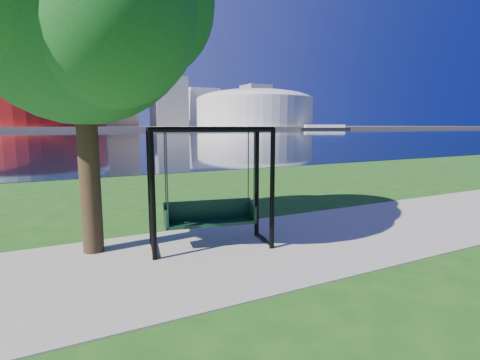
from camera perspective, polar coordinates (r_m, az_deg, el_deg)
ground at (r=7.98m, az=-1.85°, el=-9.81°), size 900.00×900.00×0.00m
path at (r=7.55m, az=-0.18°, el=-10.75°), size 120.00×4.00×0.03m
river at (r=108.91m, az=-26.00°, el=6.14°), size 900.00×180.00×0.02m
far_bank at (r=312.86m, az=-27.20°, el=7.09°), size 900.00×228.00×2.00m
stadium at (r=242.22m, az=-29.62°, el=9.99°), size 83.00×83.00×32.00m
arena at (r=278.90m, az=2.22°, el=11.01°), size 84.00×84.00×26.56m
skyline at (r=327.94m, az=-28.40°, el=13.14°), size 392.00×66.00×96.50m
swing at (r=7.56m, az=-4.61°, el=-1.58°), size 2.55×1.48×2.45m
barge at (r=251.65m, az=12.73°, el=7.83°), size 32.70×20.09×3.19m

